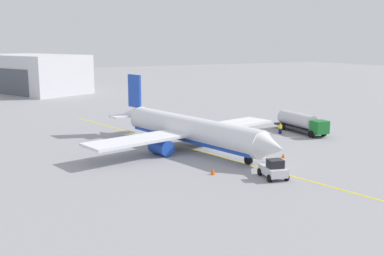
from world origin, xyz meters
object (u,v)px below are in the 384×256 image
(refueling_worker, at_px, (280,129))
(safety_cone_wingtip, at_px, (283,155))
(fuel_tanker, at_px, (301,122))
(airplane, at_px, (190,130))
(safety_cone_nose, at_px, (213,172))
(pushback_tug, at_px, (274,169))

(refueling_worker, height_order, safety_cone_wingtip, refueling_worker)
(refueling_worker, bearing_deg, fuel_tanker, 77.40)
(fuel_tanker, height_order, refueling_worker, fuel_tanker)
(airplane, distance_m, refueling_worker, 18.09)
(fuel_tanker, bearing_deg, refueling_worker, -102.60)
(safety_cone_nose, bearing_deg, safety_cone_wingtip, 101.73)
(refueling_worker, relative_size, safety_cone_wingtip, 2.83)
(pushback_tug, height_order, safety_cone_wingtip, pushback_tug)
(pushback_tug, bearing_deg, fuel_tanker, 133.71)
(fuel_tanker, xyz_separation_m, pushback_tug, (18.65, -19.51, -0.72))
(airplane, height_order, safety_cone_nose, airplane)
(airplane, xyz_separation_m, fuel_tanker, (-1.90, 21.38, -0.87))
(airplane, relative_size, safety_cone_nose, 49.27)
(fuel_tanker, bearing_deg, safety_cone_wingtip, -47.16)
(safety_cone_nose, bearing_deg, fuel_tanker, 120.29)
(pushback_tug, distance_m, refueling_worker, 25.15)
(refueling_worker, distance_m, safety_cone_wingtip, 15.86)
(pushback_tug, relative_size, safety_cone_nose, 5.89)
(pushback_tug, distance_m, safety_cone_wingtip, 9.39)
(pushback_tug, xyz_separation_m, safety_cone_nose, (-4.21, -5.22, -0.67))
(airplane, height_order, pushback_tug, airplane)
(pushback_tug, height_order, refueling_worker, pushback_tug)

